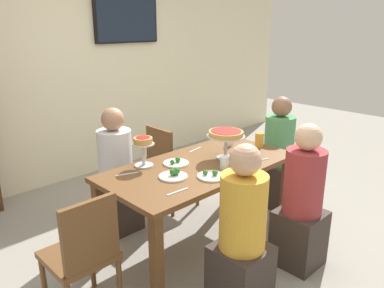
{
  "coord_description": "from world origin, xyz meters",
  "views": [
    {
      "loc": [
        -2.06,
        -2.02,
        1.83
      ],
      "look_at": [
        0.0,
        0.1,
        0.89
      ],
      "focal_mm": 35.53,
      "sensor_mm": 36.0,
      "label": 1
    }
  ],
  "objects": [
    {
      "name": "beer_glass_amber_tall",
      "position": [
        0.72,
        -0.05,
        0.81
      ],
      "size": [
        0.08,
        0.08,
        0.13
      ],
      "primitive_type": "cylinder",
      "color": "gold",
      "rests_on": "dining_table"
    },
    {
      "name": "salad_plate_spare",
      "position": [
        -0.14,
        0.14,
        0.75
      ],
      "size": [
        0.21,
        0.21,
        0.06
      ],
      "color": "white",
      "rests_on": "dining_table"
    },
    {
      "name": "salad_plate_near_diner",
      "position": [
        -0.34,
        -0.05,
        0.76
      ],
      "size": [
        0.21,
        0.21,
        0.07
      ],
      "color": "white",
      "rests_on": "dining_table"
    },
    {
      "name": "ground_plane",
      "position": [
        0.0,
        0.0,
        0.0
      ],
      "size": [
        12.0,
        12.0,
        0.0
      ],
      "primitive_type": "plane",
      "color": "gray"
    },
    {
      "name": "television",
      "position": [
        0.82,
        2.11,
        1.87
      ],
      "size": [
        0.91,
        0.05,
        0.55
      ],
      "color": "black"
    },
    {
      "name": "deep_dish_pizza_stand",
      "position": [
        0.25,
        -0.05,
        0.94
      ],
      "size": [
        0.32,
        0.32,
        0.24
      ],
      "color": "silver",
      "rests_on": "dining_table"
    },
    {
      "name": "cutlery_fork_far",
      "position": [
        0.69,
        0.28,
        0.74
      ],
      "size": [
        0.18,
        0.02,
        0.0
      ],
      "primitive_type": "cube",
      "rotation": [
        0.0,
        0.0,
        3.19
      ],
      "color": "silver",
      "rests_on": "dining_table"
    },
    {
      "name": "salad_plate_far_diner",
      "position": [
        -0.13,
        -0.25,
        0.75
      ],
      "size": [
        0.22,
        0.22,
        0.06
      ],
      "color": "white",
      "rests_on": "dining_table"
    },
    {
      "name": "personal_pizza_stand",
      "position": [
        -0.35,
        0.29,
        0.91
      ],
      "size": [
        0.18,
        0.18,
        0.24
      ],
      "color": "silver",
      "rests_on": "dining_table"
    },
    {
      "name": "chair_head_west",
      "position": [
        -1.13,
        -0.1,
        0.49
      ],
      "size": [
        0.4,
        0.4,
        0.87
      ],
      "color": "brown",
      "rests_on": "ground_plane"
    },
    {
      "name": "water_glass_clear_far",
      "position": [
        0.07,
        -0.2,
        0.79
      ],
      "size": [
        0.07,
        0.07,
        0.1
      ],
      "primitive_type": "cylinder",
      "color": "white",
      "rests_on": "dining_table"
    },
    {
      "name": "chair_far_right",
      "position": [
        0.26,
        0.72,
        0.49
      ],
      "size": [
        0.4,
        0.4,
        0.87
      ],
      "rotation": [
        0.0,
        0.0,
        -1.57
      ],
      "color": "brown",
      "rests_on": "ground_plane"
    },
    {
      "name": "diner_head_east",
      "position": [
        1.13,
        -0.01,
        0.49
      ],
      "size": [
        0.34,
        0.34,
        1.15
      ],
      "rotation": [
        0.0,
        0.0,
        3.14
      ],
      "color": "#382D28",
      "rests_on": "ground_plane"
    },
    {
      "name": "diner_far_left",
      "position": [
        -0.35,
        0.72,
        0.49
      ],
      "size": [
        0.34,
        0.34,
        1.15
      ],
      "rotation": [
        0.0,
        0.0,
        -1.57
      ],
      "color": "#382D28",
      "rests_on": "ground_plane"
    },
    {
      "name": "rear_partition",
      "position": [
        0.0,
        2.2,
        1.4
      ],
      "size": [
        8.0,
        0.12,
        2.8
      ],
      "primitive_type": "cube",
      "color": "beige",
      "rests_on": "ground_plane"
    },
    {
      "name": "diner_near_right",
      "position": [
        0.37,
        -0.73,
        0.49
      ],
      "size": [
        0.34,
        0.34,
        1.15
      ],
      "rotation": [
        0.0,
        0.0,
        1.57
      ],
      "color": "#382D28",
      "rests_on": "ground_plane"
    },
    {
      "name": "cutlery_spare_fork",
      "position": [
        -0.49,
        -0.26,
        0.74
      ],
      "size": [
        0.18,
        0.03,
        0.0
      ],
      "primitive_type": "cube",
      "rotation": [
        0.0,
        0.0,
        -0.06
      ],
      "color": "silver",
      "rests_on": "dining_table"
    },
    {
      "name": "cutlery_fork_near",
      "position": [
        0.42,
        -0.28,
        0.74
      ],
      "size": [
        0.17,
        0.08,
        0.0
      ],
      "primitive_type": "cube",
      "rotation": [
        0.0,
        0.0,
        -0.34
      ],
      "color": "silver",
      "rests_on": "dining_table"
    },
    {
      "name": "cutlery_knife_far",
      "position": [
        -0.55,
        0.24,
        0.74
      ],
      "size": [
        0.17,
        0.08,
        0.0
      ],
      "primitive_type": "cube",
      "rotation": [
        0.0,
        0.0,
        2.79
      ],
      "color": "silver",
      "rests_on": "dining_table"
    },
    {
      "name": "diner_near_left",
      "position": [
        -0.34,
        -0.71,
        0.49
      ],
      "size": [
        0.34,
        0.34,
        1.15
      ],
      "rotation": [
        0.0,
        0.0,
        1.57
      ],
      "color": "#382D28",
      "rests_on": "ground_plane"
    },
    {
      "name": "dining_table",
      "position": [
        0.0,
        0.0,
        0.64
      ],
      "size": [
        1.63,
        0.81,
        0.74
      ],
      "color": "brown",
      "rests_on": "ground_plane"
    },
    {
      "name": "cutlery_knife_near",
      "position": [
        0.22,
        0.29,
        0.74
      ],
      "size": [
        0.18,
        0.05,
        0.0
      ],
      "primitive_type": "cube",
      "rotation": [
        0.0,
        0.0,
        3.35
      ],
      "color": "silver",
      "rests_on": "dining_table"
    },
    {
      "name": "water_glass_clear_near",
      "position": [
        0.55,
        0.16,
        0.79
      ],
      "size": [
        0.06,
        0.06,
        0.1
      ],
      "primitive_type": "cylinder",
      "color": "white",
      "rests_on": "dining_table"
    }
  ]
}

